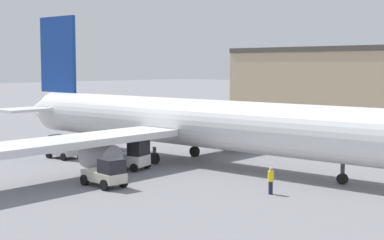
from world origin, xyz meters
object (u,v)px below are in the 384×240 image
baggage_tug (133,156)px  belt_loader_truck (66,147)px  airplane (182,122)px  pushback_tug (106,173)px  ground_crew_worker (271,180)px

baggage_tug → belt_loader_truck: bearing=166.0°
airplane → pushback_tug: (3.70, -10.61, -2.36)m
ground_crew_worker → pushback_tug: bearing=-157.6°
airplane → belt_loader_truck: bearing=-147.3°
baggage_tug → pushback_tug: baggage_tug is taller
ground_crew_worker → belt_loader_truck: 20.61m
belt_loader_truck → airplane: bearing=32.2°
airplane → baggage_tug: (0.16, -5.30, -2.22)m
baggage_tug → pushback_tug: bearing=-73.6°
airplane → belt_loader_truck: (-7.98, -5.77, -2.32)m
ground_crew_worker → baggage_tug: 12.46m
belt_loader_truck → pushback_tug: (11.69, -4.84, -0.04)m
ground_crew_worker → pushback_tug: (-8.91, -5.64, 0.00)m
airplane → belt_loader_truck: 10.12m
airplane → baggage_tug: bearing=-91.5°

